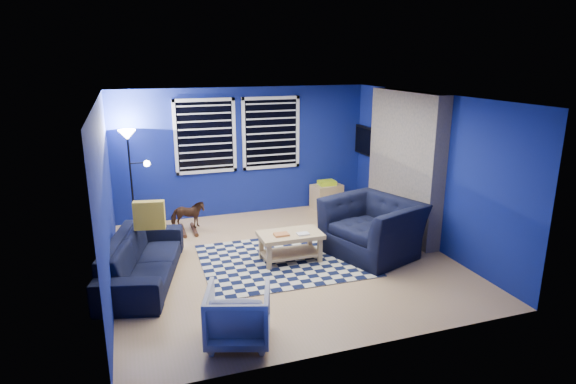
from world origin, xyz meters
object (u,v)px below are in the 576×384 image
object	(u,v)px
tv	(368,142)
armchair_big	(372,228)
rocking_horse	(188,215)
cabinet	(327,196)
coffee_table	(290,241)
armchair_bent	(238,315)
floor_lamp	(130,149)
sofa	(143,259)

from	to	relation	value
tv	armchair_big	distance (m)	2.64
rocking_horse	cabinet	world-z (taller)	cabinet
rocking_horse	coffee_table	xyz separation A→B (m)	(1.32, -1.79, 0.01)
armchair_bent	cabinet	xyz separation A→B (m)	(2.85, 4.19, -0.06)
rocking_horse	floor_lamp	distance (m)	1.53
armchair_big	coffee_table	bearing A→B (deg)	-116.56
armchair_big	floor_lamp	xyz separation A→B (m)	(-3.53, 2.38, 1.06)
armchair_big	rocking_horse	distance (m)	3.29
rocking_horse	floor_lamp	world-z (taller)	floor_lamp
armchair_big	floor_lamp	world-z (taller)	floor_lamp
armchair_big	rocking_horse	size ratio (longest dim) A/B	2.26
armchair_big	armchair_bent	world-z (taller)	armchair_big
cabinet	floor_lamp	size ratio (longest dim) A/B	0.36
tv	floor_lamp	world-z (taller)	floor_lamp
coffee_table	floor_lamp	size ratio (longest dim) A/B	0.52
armchair_bent	rocking_horse	xyz separation A→B (m)	(-0.07, 3.66, 0.00)
tv	cabinet	size ratio (longest dim) A/B	1.51
cabinet	rocking_horse	bearing A→B (deg)	179.69
tv	armchair_big	bearing A→B (deg)	-115.17
sofa	armchair_bent	xyz separation A→B (m)	(0.93, -1.93, 0.01)
tv	floor_lamp	bearing A→B (deg)	178.07
armchair_bent	tv	bearing A→B (deg)	-114.68
coffee_table	floor_lamp	xyz separation A→B (m)	(-2.21, 2.23, 1.17)
sofa	cabinet	distance (m)	4.40
floor_lamp	armchair_bent	bearing A→B (deg)	-76.86
armchair_big	rocking_horse	world-z (taller)	armchair_big
armchair_bent	cabinet	bearing A→B (deg)	-106.33
armchair_big	cabinet	xyz separation A→B (m)	(0.28, 2.47, -0.18)
armchair_bent	coffee_table	bearing A→B (deg)	-105.89
armchair_big	sofa	bearing A→B (deg)	-113.42
coffee_table	cabinet	distance (m)	2.82
rocking_horse	floor_lamp	bearing A→B (deg)	71.87
armchair_big	coffee_table	distance (m)	1.34
sofa	cabinet	world-z (taller)	sofa
tv	coffee_table	size ratio (longest dim) A/B	1.04
armchair_bent	coffee_table	xyz separation A→B (m)	(1.25, 1.87, 0.01)
sofa	armchair_big	size ratio (longest dim) A/B	1.59
armchair_big	armchair_bent	xyz separation A→B (m)	(-2.57, -1.72, -0.12)
armchair_bent	coffee_table	world-z (taller)	armchair_bent
tv	floor_lamp	distance (m)	4.58
sofa	armchair_bent	size ratio (longest dim) A/B	3.06
sofa	armchair_big	world-z (taller)	armchair_big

